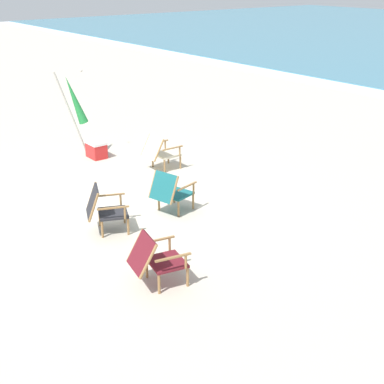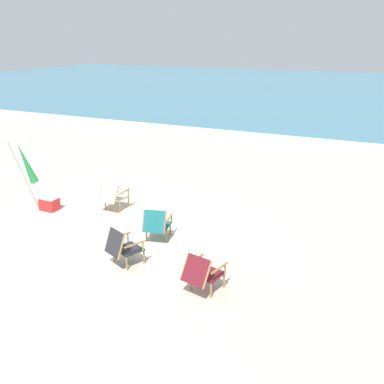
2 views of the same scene
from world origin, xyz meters
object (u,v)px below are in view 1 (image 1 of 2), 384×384
(beach_chair_front_right, at_px, (160,151))
(umbrella_furled_green, at_px, (75,101))
(beach_chair_back_right, at_px, (104,208))
(beach_chair_front_left, at_px, (170,191))
(beach_chair_far_center, at_px, (155,258))
(cooler_box, at_px, (96,149))

(beach_chair_front_right, bearing_deg, umbrella_furled_green, -154.17)
(beach_chair_back_right, relative_size, beach_chair_front_left, 1.03)
(beach_chair_front_left, distance_m, beach_chair_far_center, 2.47)
(beach_chair_back_right, height_order, beach_chair_front_left, beach_chair_back_right)
(beach_chair_front_left, bearing_deg, beach_chair_front_right, 149.61)
(beach_chair_far_center, bearing_deg, beach_chair_back_right, 171.89)
(beach_chair_far_center, height_order, umbrella_furled_green, umbrella_furled_green)
(beach_chair_back_right, height_order, beach_chair_front_right, beach_chair_back_right)
(beach_chair_front_left, xyz_separation_m, umbrella_furled_green, (-4.03, 0.20, 0.91))
(beach_chair_far_center, height_order, cooler_box, beach_chair_far_center)
(beach_chair_front_left, distance_m, cooler_box, 3.66)
(beach_chair_front_left, relative_size, beach_chair_front_right, 1.06)
(cooler_box, bearing_deg, beach_chair_front_left, -7.22)
(beach_chair_far_center, relative_size, cooler_box, 1.76)
(beach_chair_back_right, distance_m, umbrella_furled_green, 4.35)
(beach_chair_front_left, relative_size, beach_chair_far_center, 0.96)
(beach_chair_back_right, relative_size, umbrella_furled_green, 0.42)
(beach_chair_back_right, distance_m, beach_chair_far_center, 1.95)
(beach_chair_back_right, height_order, cooler_box, beach_chair_back_right)
(beach_chair_back_right, distance_m, beach_chair_front_left, 1.34)
(beach_chair_back_right, bearing_deg, umbrella_furled_green, 158.84)
(beach_chair_front_left, distance_m, umbrella_furled_green, 4.14)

